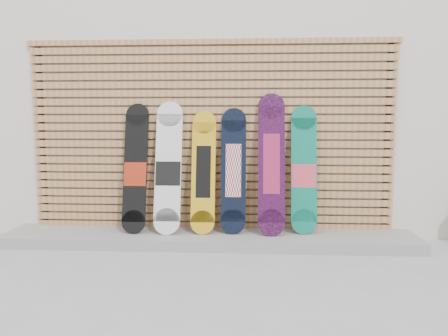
{
  "coord_description": "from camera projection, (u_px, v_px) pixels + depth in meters",
  "views": [
    {
      "loc": [
        0.3,
        -4.08,
        1.4
      ],
      "look_at": [
        0.02,
        0.75,
        0.85
      ],
      "focal_mm": 35.0,
      "sensor_mm": 36.0,
      "label": 1
    }
  ],
  "objects": [
    {
      "name": "snowboard_4",
      "position": [
        271.0,
        164.0,
        4.85
      ],
      "size": [
        0.3,
        0.38,
        1.57
      ],
      "color": "black",
      "rests_on": "concrete_step"
    },
    {
      "name": "snowboard_2",
      "position": [
        203.0,
        172.0,
        4.92
      ],
      "size": [
        0.27,
        0.35,
        1.37
      ],
      "color": "gold",
      "rests_on": "concrete_step"
    },
    {
      "name": "snowboard_3",
      "position": [
        233.0,
        170.0,
        4.91
      ],
      "size": [
        0.28,
        0.31,
        1.4
      ],
      "color": "black",
      "rests_on": "concrete_step"
    },
    {
      "name": "snowboard_5",
      "position": [
        304.0,
        170.0,
        4.88
      ],
      "size": [
        0.28,
        0.27,
        1.43
      ],
      "color": "#0B7158",
      "rests_on": "concrete_step"
    },
    {
      "name": "snowboard_0",
      "position": [
        136.0,
        169.0,
        4.94
      ],
      "size": [
        0.27,
        0.36,
        1.46
      ],
      "color": "black",
      "rests_on": "concrete_step"
    },
    {
      "name": "snowboard_1",
      "position": [
        168.0,
        168.0,
        4.91
      ],
      "size": [
        0.3,
        0.38,
        1.48
      ],
      "color": "silver",
      "rests_on": "concrete_step"
    },
    {
      "name": "ground",
      "position": [
        218.0,
        264.0,
        4.23
      ],
      "size": [
        80.0,
        80.0,
        0.0
      ],
      "primitive_type": "plane",
      "color": "#98989B",
      "rests_on": "ground"
    },
    {
      "name": "slat_wall",
      "position": [
        211.0,
        135.0,
        5.06
      ],
      "size": [
        4.26,
        0.08,
        2.29
      ],
      "color": "#A97446",
      "rests_on": "ground"
    },
    {
      "name": "concrete_step",
      "position": [
        209.0,
        238.0,
        4.9
      ],
      "size": [
        4.6,
        0.7,
        0.12
      ],
      "primitive_type": "cube",
      "color": "gray",
      "rests_on": "ground"
    },
    {
      "name": "building",
      "position": [
        261.0,
        95.0,
        7.47
      ],
      "size": [
        12.0,
        5.0,
        3.6
      ],
      "primitive_type": "cube",
      "color": "beige",
      "rests_on": "ground"
    }
  ]
}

